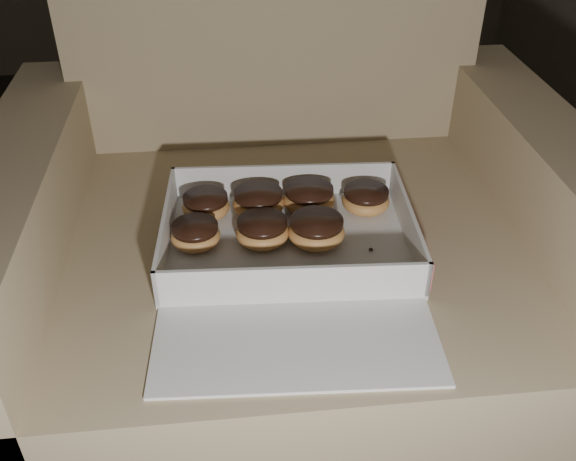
% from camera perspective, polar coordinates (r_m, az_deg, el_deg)
% --- Properties ---
extents(armchair, '(0.98, 0.83, 1.03)m').
position_cam_1_polar(armchair, '(1.20, 0.08, -3.30)').
color(armchair, tan).
rests_on(armchair, floor).
extents(bakery_box, '(0.41, 0.47, 0.07)m').
position_cam_1_polar(bakery_box, '(0.99, 0.31, -2.06)').
color(bakery_box, silver).
rests_on(bakery_box, armchair).
extents(donut_a, '(0.08, 0.08, 0.04)m').
position_cam_1_polar(donut_a, '(1.08, -7.31, 2.23)').
color(donut_a, '#DA974C').
rests_on(donut_a, bakery_box).
extents(donut_b, '(0.08, 0.08, 0.04)m').
position_cam_1_polar(donut_b, '(1.01, -2.30, -0.02)').
color(donut_b, '#DA974C').
rests_on(donut_b, bakery_box).
extents(donut_c, '(0.08, 0.08, 0.04)m').
position_cam_1_polar(donut_c, '(1.01, -8.22, -0.35)').
color(donut_c, '#DA974C').
rests_on(donut_c, bakery_box).
extents(donut_d, '(0.08, 0.08, 0.04)m').
position_cam_1_polar(donut_d, '(1.09, 6.92, 2.77)').
color(donut_d, '#DA974C').
rests_on(donut_d, bakery_box).
extents(donut_e, '(0.09, 0.09, 0.04)m').
position_cam_1_polar(donut_e, '(1.09, 1.88, 2.90)').
color(donut_e, '#DA974C').
rests_on(donut_e, bakery_box).
extents(donut_f, '(0.09, 0.09, 0.04)m').
position_cam_1_polar(donut_f, '(1.01, 2.54, 0.01)').
color(donut_f, '#DA974C').
rests_on(donut_f, bakery_box).
extents(donut_g, '(0.09, 0.09, 0.04)m').
position_cam_1_polar(donut_g, '(1.08, -2.65, 2.55)').
color(donut_g, '#DA974C').
rests_on(donut_g, bakery_box).
extents(crumb_a, '(0.01, 0.01, 0.00)m').
position_cam_1_polar(crumb_a, '(0.97, 9.65, -3.68)').
color(crumb_a, black).
rests_on(crumb_a, bakery_box).
extents(crumb_b, '(0.01, 0.01, 0.00)m').
position_cam_1_polar(crumb_b, '(0.93, -0.44, -5.10)').
color(crumb_b, black).
rests_on(crumb_b, bakery_box).
extents(crumb_c, '(0.01, 0.01, 0.00)m').
position_cam_1_polar(crumb_c, '(0.99, 10.03, -3.04)').
color(crumb_c, black).
rests_on(crumb_c, bakery_box).
extents(crumb_d, '(0.01, 0.01, 0.00)m').
position_cam_1_polar(crumb_d, '(1.01, 7.38, -1.67)').
color(crumb_d, black).
rests_on(crumb_d, bakery_box).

